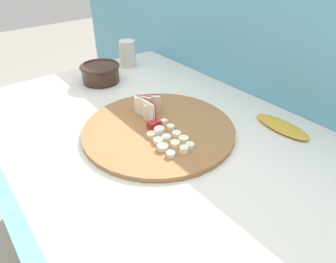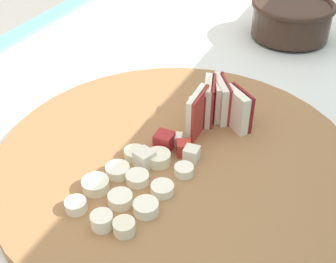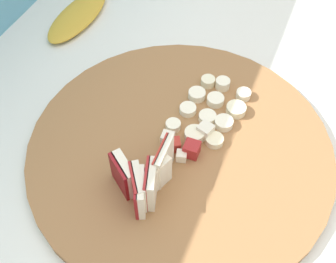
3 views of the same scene
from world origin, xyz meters
The scene contains 9 objects.
tiled_countertop centered at (0.00, 0.00, 0.43)m, with size 1.16×0.83×0.87m.
tile_backsplash centered at (0.00, 0.44, 0.65)m, with size 2.40×0.04×1.30m, color #5BA3C1.
cutting_board centered at (0.02, 0.02, 0.87)m, with size 0.44×0.44×0.01m, color olive.
apple_wedge_fan centered at (-0.06, 0.04, 0.90)m, with size 0.10×0.08×0.06m.
apple_dice_pile centered at (0.02, 0.01, 0.89)m, with size 0.07×0.07×0.02m.
banana_slice_rows centered at (0.10, 0.00, 0.88)m, with size 0.14×0.10×0.02m.
ceramic_bowl centered at (-0.40, 0.05, 0.90)m, with size 0.15×0.15×0.07m.
banana_peel centered at (0.23, 0.31, 0.87)m, with size 0.17×0.07×0.02m, color gold.
small_jar centered at (-0.47, 0.22, 0.92)m, with size 0.07×0.07×0.11m, color beige.
Camera 1 is at (0.61, -0.41, 1.34)m, focal length 32.12 mm.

